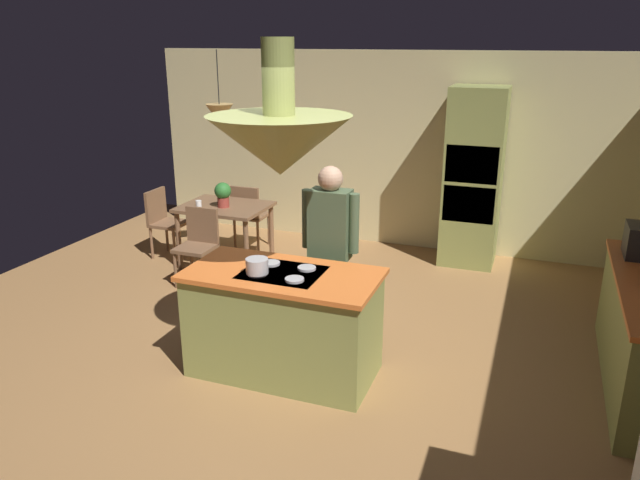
{
  "coord_description": "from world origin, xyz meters",
  "views": [
    {
      "loc": [
        1.86,
        -4.33,
        2.7
      ],
      "look_at": [
        0.1,
        0.4,
        1.0
      ],
      "focal_mm": 33.91,
      "sensor_mm": 36.0,
      "label": 1
    }
  ],
  "objects": [
    {
      "name": "ground",
      "position": [
        0.0,
        0.0,
        0.0
      ],
      "size": [
        8.16,
        8.16,
        0.0
      ],
      "primitive_type": "plane",
      "color": "#9E7042"
    },
    {
      "name": "wall_back",
      "position": [
        0.0,
        3.45,
        1.27
      ],
      "size": [
        6.8,
        0.1,
        2.55
      ],
      "primitive_type": "cube",
      "color": "beige",
      "rests_on": "ground"
    },
    {
      "name": "kitchen_island",
      "position": [
        0.0,
        -0.2,
        0.46
      ],
      "size": [
        1.57,
        0.81,
        0.92
      ],
      "color": "#8C934C",
      "rests_on": "ground"
    },
    {
      "name": "oven_tower",
      "position": [
        1.1,
        3.04,
        1.08
      ],
      "size": [
        0.66,
        0.62,
        2.16
      ],
      "color": "#8C934C",
      "rests_on": "ground"
    },
    {
      "name": "dining_table",
      "position": [
        -1.7,
        1.9,
        0.65
      ],
      "size": [
        1.03,
        0.81,
        0.76
      ],
      "color": "brown",
      "rests_on": "ground"
    },
    {
      "name": "person_at_island",
      "position": [
        0.17,
        0.47,
        0.95
      ],
      "size": [
        0.53,
        0.22,
        1.65
      ],
      "color": "tan",
      "rests_on": "ground"
    },
    {
      "name": "range_hood",
      "position": [
        0.0,
        -0.2,
        1.96
      ],
      "size": [
        1.1,
        1.1,
        1.0
      ],
      "color": "#8C934C"
    },
    {
      "name": "pendant_light_over_table",
      "position": [
        -1.7,
        1.9,
        1.86
      ],
      "size": [
        0.32,
        0.32,
        0.82
      ],
      "color": "#E0B266"
    },
    {
      "name": "chair_facing_island",
      "position": [
        -1.7,
        1.27,
        0.5
      ],
      "size": [
        0.4,
        0.4,
        0.87
      ],
      "color": "brown",
      "rests_on": "ground"
    },
    {
      "name": "chair_by_back_wall",
      "position": [
        -1.7,
        2.53,
        0.5
      ],
      "size": [
        0.4,
        0.4,
        0.87
      ],
      "rotation": [
        0.0,
        0.0,
        3.14
      ],
      "color": "brown",
      "rests_on": "ground"
    },
    {
      "name": "chair_at_corner",
      "position": [
        -2.6,
        1.9,
        0.5
      ],
      "size": [
        0.4,
        0.4,
        0.87
      ],
      "rotation": [
        0.0,
        0.0,
        1.57
      ],
      "color": "brown",
      "rests_on": "ground"
    },
    {
      "name": "potted_plant_on_table",
      "position": [
        -1.68,
        1.84,
        0.93
      ],
      "size": [
        0.2,
        0.2,
        0.3
      ],
      "color": "#99382D",
      "rests_on": "dining_table"
    },
    {
      "name": "cup_on_table",
      "position": [
        -1.93,
        1.7,
        0.81
      ],
      "size": [
        0.07,
        0.07,
        0.09
      ],
      "primitive_type": "cylinder",
      "color": "white",
      "rests_on": "dining_table"
    },
    {
      "name": "cooking_pot_on_cooktop",
      "position": [
        -0.16,
        -0.33,
        0.98
      ],
      "size": [
        0.18,
        0.18,
        0.12
      ],
      "primitive_type": "cylinder",
      "color": "#B2B2B7",
      "rests_on": "kitchen_island"
    }
  ]
}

